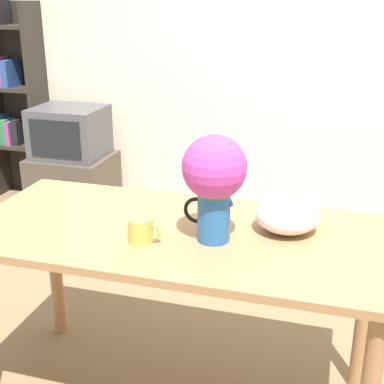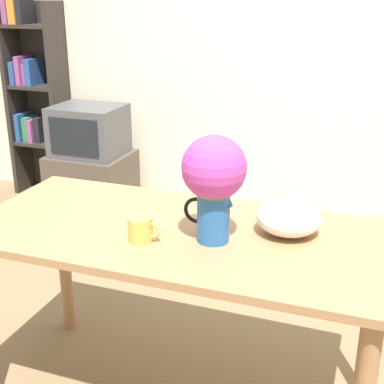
% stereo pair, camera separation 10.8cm
% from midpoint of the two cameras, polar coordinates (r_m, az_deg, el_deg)
% --- Properties ---
extents(wall_back, '(8.00, 0.05, 2.60)m').
position_cam_midpoint_polar(wall_back, '(3.85, 9.57, 15.63)').
color(wall_back, '#EDE5CC').
rests_on(wall_back, ground_plane).
extents(table, '(1.55, 0.74, 0.79)m').
position_cam_midpoint_polar(table, '(2.03, -3.32, -6.84)').
color(table, '#A3754C').
rests_on(table, ground_plane).
extents(flower_vase, '(0.22, 0.22, 0.38)m').
position_cam_midpoint_polar(flower_vase, '(1.81, 0.68, 1.57)').
color(flower_vase, '#235B9E').
rests_on(flower_vase, table).
extents(coffee_mug, '(0.12, 0.09, 0.09)m').
position_cam_midpoint_polar(coffee_mug, '(1.88, -7.08, -4.08)').
color(coffee_mug, gold).
rests_on(coffee_mug, table).
extents(white_bowl, '(0.24, 0.24, 0.13)m').
position_cam_midpoint_polar(white_bowl, '(1.96, 8.59, -2.43)').
color(white_bowl, silver).
rests_on(white_bowl, table).
extents(tv_stand, '(0.57, 0.49, 0.47)m').
position_cam_midpoint_polar(tv_stand, '(4.15, -13.19, 0.63)').
color(tv_stand, '#4C4238').
rests_on(tv_stand, ground_plane).
extents(tv_set, '(0.49, 0.43, 0.36)m').
position_cam_midpoint_polar(tv_set, '(4.03, -13.68, 6.23)').
color(tv_set, '#4C4C51').
rests_on(tv_set, tv_stand).
extents(bookshelf, '(0.47, 0.26, 1.60)m').
position_cam_midpoint_polar(bookshelf, '(4.57, -19.25, 10.00)').
color(bookshelf, '#2D2823').
rests_on(bookshelf, ground_plane).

